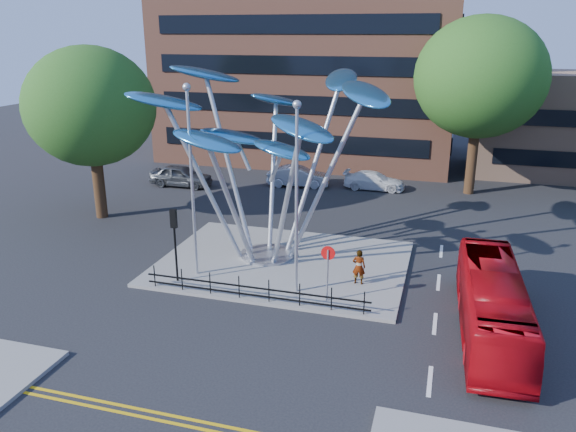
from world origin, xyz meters
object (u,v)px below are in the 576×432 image
(leaf_sculpture, at_px, (265,123))
(street_lamp_left, at_px, (191,166))
(parked_car_left, at_px, (181,176))
(parked_car_mid, at_px, (298,176))
(tree_left, at_px, (90,107))
(pedestrian, at_px, (359,267))
(street_lamp_right, at_px, (297,182))
(no_entry_sign_island, at_px, (328,264))
(red_bus, at_px, (492,304))
(traffic_light_island, at_px, (174,230))
(tree_right, at_px, (480,78))
(parked_car_right, at_px, (374,181))

(leaf_sculpture, bearing_deg, street_lamp_left, -127.40)
(parked_car_left, xyz_separation_m, parked_car_mid, (8.37, 2.41, -0.04))
(tree_left, distance_m, pedestrian, 18.79)
(street_lamp_right, xyz_separation_m, no_entry_sign_island, (1.50, -0.48, -3.28))
(leaf_sculpture, relative_size, pedestrian, 7.79)
(no_entry_sign_island, bearing_deg, pedestrian, 63.60)
(street_lamp_right, xyz_separation_m, parked_car_left, (-13.06, 15.00, -4.31))
(street_lamp_left, height_order, street_lamp_right, street_lamp_left)
(leaf_sculpture, relative_size, red_bus, 1.41)
(traffic_light_island, height_order, parked_car_mid, traffic_light_island)
(tree_left, height_order, traffic_light_island, tree_left)
(tree_left, bearing_deg, parked_car_mid, 46.69)
(tree_left, xyz_separation_m, parked_car_mid, (9.81, 10.41, -6.05))
(tree_right, height_order, street_lamp_left, tree_right)
(street_lamp_right, distance_m, traffic_light_island, 6.05)
(street_lamp_left, xyz_separation_m, no_entry_sign_island, (6.50, -0.98, -3.54))
(tree_left, distance_m, parked_car_right, 19.96)
(traffic_light_island, relative_size, parked_car_left, 0.74)
(street_lamp_right, relative_size, traffic_light_island, 2.42)
(tree_right, height_order, parked_car_mid, tree_right)
(leaf_sculpture, distance_m, parked_car_right, 16.14)
(tree_left, relative_size, parked_car_left, 2.23)
(parked_car_right, bearing_deg, no_entry_sign_island, -177.57)
(red_bus, distance_m, pedestrian, 6.14)
(tree_left, distance_m, parked_car_mid, 15.53)
(traffic_light_island, distance_m, no_entry_sign_island, 7.05)
(leaf_sculpture, bearing_deg, parked_car_left, 132.83)
(tree_right, relative_size, pedestrian, 7.42)
(parked_car_left, height_order, parked_car_right, parked_car_left)
(parked_car_right, bearing_deg, street_lamp_left, 162.11)
(leaf_sculpture, distance_m, street_lamp_right, 4.83)
(street_lamp_left, bearing_deg, pedestrian, 7.82)
(tree_right, distance_m, traffic_light_island, 24.06)
(no_entry_sign_island, bearing_deg, tree_left, 154.93)
(tree_left, bearing_deg, pedestrian, -17.83)
(no_entry_sign_island, distance_m, red_bus, 6.56)
(tree_left, distance_m, traffic_light_island, 12.44)
(street_lamp_right, bearing_deg, tree_right, 68.46)
(street_lamp_right, distance_m, pedestrian, 5.06)
(parked_car_left, bearing_deg, parked_car_right, -77.71)
(pedestrian, bearing_deg, street_lamp_right, 31.53)
(parked_car_mid, xyz_separation_m, parked_car_right, (5.55, 0.76, -0.11))
(tree_left, bearing_deg, leaf_sculpture, -15.55)
(red_bus, bearing_deg, traffic_light_island, 174.67)
(leaf_sculpture, xyz_separation_m, parked_car_left, (-10.49, 11.32, -6.08))
(tree_right, distance_m, parked_car_left, 22.16)
(red_bus, relative_size, parked_car_right, 2.04)
(traffic_light_island, bearing_deg, tree_left, 140.19)
(street_lamp_left, bearing_deg, traffic_light_island, -116.57)
(tree_left, relative_size, pedestrian, 6.32)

